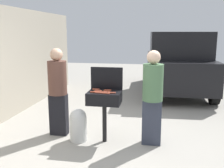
{
  "coord_description": "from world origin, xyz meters",
  "views": [
    {
      "loc": [
        0.86,
        -4.48,
        2.02
      ],
      "look_at": [
        -0.03,
        0.51,
        1.0
      ],
      "focal_mm": 41.73,
      "sensor_mm": 36.0,
      "label": 1
    }
  ],
  "objects_px": {
    "hot_dog_4": "(99,91)",
    "hot_dog_5": "(108,90)",
    "hot_dog_6": "(103,92)",
    "person_left": "(58,89)",
    "hot_dog_2": "(96,89)",
    "person_right": "(153,95)",
    "hot_dog_1": "(99,93)",
    "hot_dog_3": "(107,92)",
    "hot_dog_9": "(97,92)",
    "hot_dog_8": "(112,93)",
    "hot_dog_0": "(94,92)",
    "bbq_grill": "(104,100)",
    "parked_minivan": "(177,62)",
    "propane_tank": "(78,124)",
    "hot_dog_7": "(106,93)"
  },
  "relations": [
    {
      "from": "bbq_grill",
      "to": "hot_dog_6",
      "type": "xyz_separation_m",
      "value": [
        -0.0,
        -0.07,
        0.16
      ]
    },
    {
      "from": "person_left",
      "to": "person_right",
      "type": "height_order",
      "value": "person_left"
    },
    {
      "from": "hot_dog_3",
      "to": "hot_dog_9",
      "type": "relative_size",
      "value": 1.0
    },
    {
      "from": "hot_dog_9",
      "to": "person_left",
      "type": "relative_size",
      "value": 0.08
    },
    {
      "from": "hot_dog_2",
      "to": "hot_dog_9",
      "type": "height_order",
      "value": "same"
    },
    {
      "from": "hot_dog_5",
      "to": "hot_dog_7",
      "type": "relative_size",
      "value": 1.0
    },
    {
      "from": "hot_dog_0",
      "to": "hot_dog_3",
      "type": "bearing_deg",
      "value": 20.9
    },
    {
      "from": "parked_minivan",
      "to": "propane_tank",
      "type": "bearing_deg",
      "value": 62.89
    },
    {
      "from": "hot_dog_1",
      "to": "hot_dog_9",
      "type": "distance_m",
      "value": 0.08
    },
    {
      "from": "hot_dog_1",
      "to": "hot_dog_3",
      "type": "height_order",
      "value": "same"
    },
    {
      "from": "hot_dog_5",
      "to": "hot_dog_9",
      "type": "relative_size",
      "value": 1.0
    },
    {
      "from": "bbq_grill",
      "to": "propane_tank",
      "type": "bearing_deg",
      "value": -174.04
    },
    {
      "from": "person_right",
      "to": "hot_dog_3",
      "type": "bearing_deg",
      "value": 13.46
    },
    {
      "from": "hot_dog_9",
      "to": "person_right",
      "type": "distance_m",
      "value": 0.99
    },
    {
      "from": "person_left",
      "to": "hot_dog_3",
      "type": "bearing_deg",
      "value": -25.12
    },
    {
      "from": "hot_dog_3",
      "to": "hot_dog_4",
      "type": "distance_m",
      "value": 0.16
    },
    {
      "from": "bbq_grill",
      "to": "hot_dog_8",
      "type": "distance_m",
      "value": 0.24
    },
    {
      "from": "hot_dog_2",
      "to": "person_right",
      "type": "xyz_separation_m",
      "value": [
        1.05,
        -0.08,
        -0.04
      ]
    },
    {
      "from": "hot_dog_0",
      "to": "hot_dog_2",
      "type": "xyz_separation_m",
      "value": [
        -0.02,
        0.23,
        0.0
      ]
    },
    {
      "from": "propane_tank",
      "to": "parked_minivan",
      "type": "relative_size",
      "value": 0.14
    },
    {
      "from": "hot_dog_4",
      "to": "hot_dog_9",
      "type": "xyz_separation_m",
      "value": [
        -0.01,
        -0.09,
        0.0
      ]
    },
    {
      "from": "hot_dog_1",
      "to": "hot_dog_8",
      "type": "height_order",
      "value": "same"
    },
    {
      "from": "hot_dog_1",
      "to": "hot_dog_8",
      "type": "bearing_deg",
      "value": 9.76
    },
    {
      "from": "hot_dog_7",
      "to": "parked_minivan",
      "type": "xyz_separation_m",
      "value": [
        1.49,
        4.63,
        0.06
      ]
    },
    {
      "from": "hot_dog_3",
      "to": "hot_dog_4",
      "type": "xyz_separation_m",
      "value": [
        -0.16,
        0.04,
        0.0
      ]
    },
    {
      "from": "hot_dog_0",
      "to": "hot_dog_1",
      "type": "height_order",
      "value": "same"
    },
    {
      "from": "hot_dog_6",
      "to": "person_left",
      "type": "xyz_separation_m",
      "value": [
        -0.96,
        0.25,
        -0.03
      ]
    },
    {
      "from": "hot_dog_0",
      "to": "hot_dog_4",
      "type": "distance_m",
      "value": 0.14
    },
    {
      "from": "hot_dog_4",
      "to": "hot_dog_5",
      "type": "bearing_deg",
      "value": 22.67
    },
    {
      "from": "hot_dog_3",
      "to": "propane_tank",
      "type": "height_order",
      "value": "hot_dog_3"
    },
    {
      "from": "hot_dog_4",
      "to": "hot_dog_6",
      "type": "xyz_separation_m",
      "value": [
        0.11,
        -0.09,
        0.0
      ]
    },
    {
      "from": "hot_dog_2",
      "to": "propane_tank",
      "type": "relative_size",
      "value": 0.21
    },
    {
      "from": "hot_dog_3",
      "to": "hot_dog_6",
      "type": "relative_size",
      "value": 1.0
    },
    {
      "from": "hot_dog_4",
      "to": "propane_tank",
      "type": "bearing_deg",
      "value": -169.29
    },
    {
      "from": "hot_dog_1",
      "to": "propane_tank",
      "type": "distance_m",
      "value": 0.77
    },
    {
      "from": "hot_dog_1",
      "to": "hot_dog_2",
      "type": "xyz_separation_m",
      "value": [
        -0.11,
        0.26,
        0.0
      ]
    },
    {
      "from": "hot_dog_4",
      "to": "parked_minivan",
      "type": "bearing_deg",
      "value": 69.47
    },
    {
      "from": "hot_dog_4",
      "to": "hot_dog_7",
      "type": "distance_m",
      "value": 0.24
    },
    {
      "from": "hot_dog_1",
      "to": "hot_dog_7",
      "type": "bearing_deg",
      "value": -7.54
    },
    {
      "from": "hot_dog_0",
      "to": "person_left",
      "type": "bearing_deg",
      "value": 160.08
    },
    {
      "from": "hot_dog_6",
      "to": "hot_dog_8",
      "type": "xyz_separation_m",
      "value": [
        0.16,
        -0.03,
        0.0
      ]
    },
    {
      "from": "bbq_grill",
      "to": "hot_dog_1",
      "type": "bearing_deg",
      "value": -118.02
    },
    {
      "from": "hot_dog_5",
      "to": "hot_dog_9",
      "type": "distance_m",
      "value": 0.22
    },
    {
      "from": "hot_dog_6",
      "to": "hot_dog_8",
      "type": "height_order",
      "value": "same"
    },
    {
      "from": "hot_dog_5",
      "to": "parked_minivan",
      "type": "xyz_separation_m",
      "value": [
        1.51,
        4.39,
        0.06
      ]
    },
    {
      "from": "hot_dog_0",
      "to": "propane_tank",
      "type": "relative_size",
      "value": 0.21
    },
    {
      "from": "bbq_grill",
      "to": "hot_dog_8",
      "type": "relative_size",
      "value": 7.32
    },
    {
      "from": "hot_dog_2",
      "to": "hot_dog_6",
      "type": "bearing_deg",
      "value": -46.51
    },
    {
      "from": "hot_dog_2",
      "to": "hot_dog_8",
      "type": "height_order",
      "value": "same"
    },
    {
      "from": "hot_dog_0",
      "to": "hot_dog_1",
      "type": "xyz_separation_m",
      "value": [
        0.1,
        -0.03,
        0.0
      ]
    }
  ]
}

